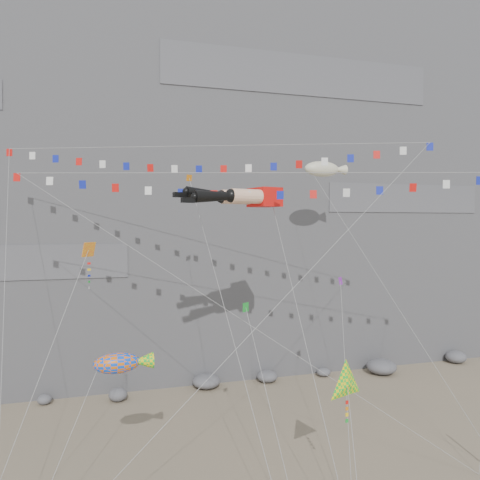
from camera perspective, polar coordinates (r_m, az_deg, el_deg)
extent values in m
cube|color=slate|center=(58.64, -7.34, 11.52)|extent=(80.00, 28.00, 50.00)
cube|color=red|center=(32.82, 3.00, 5.20)|extent=(2.10, 2.54, 1.31)
cylinder|color=#F3BB97|center=(31.25, 0.72, 5.37)|extent=(2.39, 1.48, 0.97)
sphere|color=black|center=(30.69, -1.07, 5.43)|extent=(0.89, 0.89, 0.89)
cone|color=black|center=(30.07, -3.26, 5.35)|extent=(2.77, 1.42, 0.90)
cube|color=black|center=(29.30, -6.34, 4.84)|extent=(0.92, 0.58, 0.32)
cylinder|color=#F3BB97|center=(32.38, -0.49, 5.25)|extent=(2.39, 1.48, 0.97)
sphere|color=black|center=(31.84, -2.23, 5.30)|extent=(0.89, 0.89, 0.89)
cone|color=black|center=(31.26, -4.36, 5.59)|extent=(2.78, 1.43, 0.97)
cube|color=black|center=(30.52, -7.35, 5.49)|extent=(0.92, 0.58, 0.32)
cylinder|color=gray|center=(27.36, 7.48, -12.22)|extent=(0.03, 0.03, 21.69)
cylinder|color=gray|center=(26.97, -12.85, -8.38)|extent=(0.03, 0.03, 27.19)
cylinder|color=gray|center=(31.06, 15.24, -9.11)|extent=(0.03, 0.03, 22.90)
cube|color=slate|center=(34.99, 27.11, -24.08)|extent=(0.16, 0.16, 0.10)
cylinder|color=gray|center=(25.64, -24.05, -17.18)|extent=(0.03, 0.03, 16.08)
cylinder|color=gray|center=(27.00, -19.80, -23.36)|extent=(0.03, 0.03, 9.86)
cylinder|color=gray|center=(26.04, 13.92, -25.42)|extent=(0.03, 0.03, 8.30)
cylinder|color=gray|center=(36.63, 18.56, -6.33)|extent=(0.03, 0.03, 25.68)
cylinder|color=gray|center=(27.57, -1.29, -10.46)|extent=(0.03, 0.03, 24.71)
cylinder|color=gray|center=(30.77, 12.78, -16.50)|extent=(0.03, 0.03, 16.19)
cylinder|color=gray|center=(26.53, 3.92, -20.58)|extent=(0.03, 0.03, 13.14)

